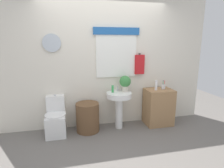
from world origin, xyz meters
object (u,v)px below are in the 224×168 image
(soap_bottle, at_px, (113,89))
(pedestal_sink, at_px, (119,101))
(laundry_hamper, at_px, (88,117))
(potted_plant, at_px, (125,82))
(lotion_bottle, at_px, (156,85))
(wooden_cabinet, at_px, (158,107))
(toilet, at_px, (56,119))
(toothbrush_cup, at_px, (163,86))

(soap_bottle, bearing_deg, pedestal_sink, -22.62)
(laundry_hamper, xyz_separation_m, potted_plant, (0.78, 0.06, 0.65))
(pedestal_sink, relative_size, potted_plant, 2.32)
(laundry_hamper, relative_size, lotion_bottle, 2.82)
(pedestal_sink, height_order, soap_bottle, soap_bottle)
(laundry_hamper, relative_size, soap_bottle, 4.07)
(wooden_cabinet, bearing_deg, toilet, 179.11)
(soap_bottle, relative_size, lotion_bottle, 0.69)
(toilet, xyz_separation_m, soap_bottle, (1.11, 0.02, 0.54))
(wooden_cabinet, bearing_deg, pedestal_sink, 180.00)
(potted_plant, bearing_deg, pedestal_sink, -156.80)
(laundry_hamper, bearing_deg, wooden_cabinet, 0.00)
(potted_plant, xyz_separation_m, toothbrush_cup, (0.83, -0.04, -0.12))
(toilet, height_order, pedestal_sink, pedestal_sink)
(potted_plant, height_order, toothbrush_cup, potted_plant)
(toilet, relative_size, pedestal_sink, 0.99)
(laundry_hamper, relative_size, potted_plant, 1.77)
(toothbrush_cup, bearing_deg, potted_plant, 177.23)
(soap_bottle, distance_m, potted_plant, 0.29)
(laundry_hamper, xyz_separation_m, wooden_cabinet, (1.50, 0.00, 0.10))
(lotion_bottle, distance_m, toothbrush_cup, 0.21)
(pedestal_sink, bearing_deg, toilet, 178.48)
(toilet, xyz_separation_m, pedestal_sink, (1.23, -0.03, 0.28))
(wooden_cabinet, height_order, soap_bottle, soap_bottle)
(toilet, bearing_deg, soap_bottle, 0.89)
(potted_plant, bearing_deg, lotion_bottle, -8.99)
(pedestal_sink, height_order, potted_plant, potted_plant)
(toilet, relative_size, wooden_cabinet, 0.97)
(soap_bottle, xyz_separation_m, toothbrush_cup, (1.09, -0.03, -0.00))
(toilet, distance_m, pedestal_sink, 1.27)
(laundry_hamper, bearing_deg, lotion_bottle, -1.63)
(wooden_cabinet, bearing_deg, soap_bottle, 177.11)
(laundry_hamper, height_order, soap_bottle, soap_bottle)
(pedestal_sink, relative_size, wooden_cabinet, 0.98)
(laundry_hamper, distance_m, soap_bottle, 0.74)
(pedestal_sink, relative_size, soap_bottle, 5.33)
(pedestal_sink, xyz_separation_m, soap_bottle, (-0.12, 0.05, 0.26))
(toilet, height_order, soap_bottle, soap_bottle)
(soap_bottle, height_order, potted_plant, potted_plant)
(wooden_cabinet, distance_m, soap_bottle, 1.08)
(toilet, bearing_deg, pedestal_sink, -1.52)
(toilet, distance_m, laundry_hamper, 0.60)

